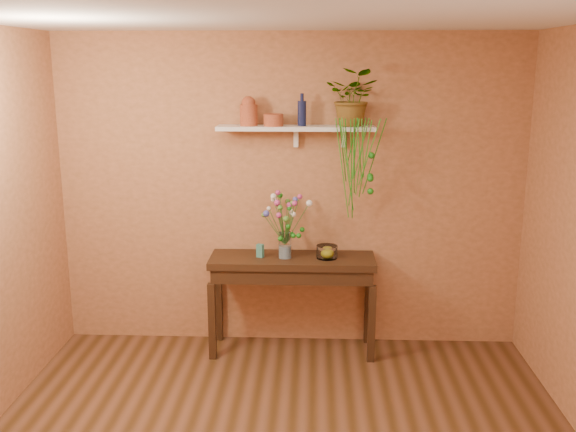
# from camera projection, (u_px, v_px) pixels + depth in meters

# --- Properties ---
(room) EXTENTS (4.04, 4.04, 2.70)m
(room) POSITION_uv_depth(u_px,v_px,m) (277.00, 262.00, 3.63)
(room) COLOR brown
(room) RESTS_ON ground
(sideboard) EXTENTS (1.39, 0.45, 0.84)m
(sideboard) POSITION_uv_depth(u_px,v_px,m) (292.00, 271.00, 5.48)
(sideboard) COLOR #351F11
(sideboard) RESTS_ON ground
(wall_shelf) EXTENTS (1.30, 0.24, 0.19)m
(wall_shelf) POSITION_uv_depth(u_px,v_px,m) (297.00, 129.00, 5.32)
(wall_shelf) COLOR white
(wall_shelf) RESTS_ON room
(terracotta_jug) EXTENTS (0.17, 0.17, 0.24)m
(terracotta_jug) POSITION_uv_depth(u_px,v_px,m) (249.00, 112.00, 5.29)
(terracotta_jug) COLOR #AD4B35
(terracotta_jug) RESTS_ON wall_shelf
(terracotta_pot) EXTENTS (0.18, 0.18, 0.10)m
(terracotta_pot) POSITION_uv_depth(u_px,v_px,m) (274.00, 120.00, 5.28)
(terracotta_pot) COLOR #AD4B35
(terracotta_pot) RESTS_ON wall_shelf
(blue_bottle) EXTENTS (0.09, 0.09, 0.26)m
(blue_bottle) POSITION_uv_depth(u_px,v_px,m) (302.00, 113.00, 5.28)
(blue_bottle) COLOR #12193E
(blue_bottle) RESTS_ON wall_shelf
(spider_plant) EXTENTS (0.51, 0.48, 0.46)m
(spider_plant) POSITION_uv_depth(u_px,v_px,m) (354.00, 97.00, 5.24)
(spider_plant) COLOR #1C7316
(spider_plant) RESTS_ON wall_shelf
(plant_fronds) EXTENTS (0.41, 0.37, 0.84)m
(plant_fronds) POSITION_uv_depth(u_px,v_px,m) (362.00, 165.00, 5.20)
(plant_fronds) COLOR #1C7316
(plant_fronds) RESTS_ON wall_shelf
(glass_vase) EXTENTS (0.11, 0.11, 0.22)m
(glass_vase) POSITION_uv_depth(u_px,v_px,m) (285.00, 247.00, 5.41)
(glass_vase) COLOR white
(glass_vase) RESTS_ON sideboard
(bouquet) EXTENTS (0.43, 0.40, 0.45)m
(bouquet) POSITION_uv_depth(u_px,v_px,m) (286.00, 212.00, 5.34)
(bouquet) COLOR #386B28
(bouquet) RESTS_ON glass_vase
(glass_bowl) EXTENTS (0.18, 0.18, 0.11)m
(glass_bowl) POSITION_uv_depth(u_px,v_px,m) (327.00, 252.00, 5.42)
(glass_bowl) COLOR white
(glass_bowl) RESTS_ON sideboard
(lemon) EXTENTS (0.08, 0.08, 0.08)m
(lemon) POSITION_uv_depth(u_px,v_px,m) (327.00, 253.00, 5.41)
(lemon) COLOR yellow
(lemon) RESTS_ON glass_bowl
(carton) EXTENTS (0.07, 0.06, 0.11)m
(carton) POSITION_uv_depth(u_px,v_px,m) (260.00, 251.00, 5.44)
(carton) COLOR teal
(carton) RESTS_ON sideboard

